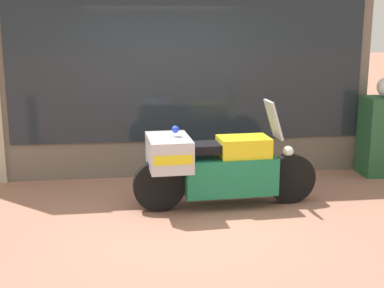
# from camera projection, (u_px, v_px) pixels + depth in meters

# --- Properties ---
(ground_plane) EXTENTS (60.00, 60.00, 0.00)m
(ground_plane) POSITION_uv_depth(u_px,v_px,m) (182.00, 219.00, 6.33)
(ground_plane) COLOR #9E6B56
(shop_building) EXTENTS (6.12, 0.55, 3.91)m
(shop_building) POSITION_uv_depth(u_px,v_px,m) (142.00, 43.00, 7.76)
(shop_building) COLOR #6B6056
(shop_building) RESTS_ON ground
(window_display) EXTENTS (4.96, 0.30, 1.85)m
(window_display) POSITION_uv_depth(u_px,v_px,m) (185.00, 143.00, 8.22)
(window_display) COLOR slate
(window_display) RESTS_ON ground
(paramedic_motorcycle) EXTENTS (2.34, 0.80, 1.34)m
(paramedic_motorcycle) POSITION_uv_depth(u_px,v_px,m) (213.00, 165.00, 6.62)
(paramedic_motorcycle) COLOR black
(paramedic_motorcycle) RESTS_ON ground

